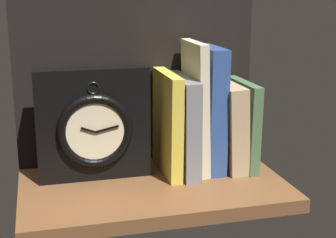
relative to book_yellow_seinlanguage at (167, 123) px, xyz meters
The scene contains 9 objects.
ground_plane 12.95cm from the book_yellow_seinlanguage, 128.35° to the right, with size 49.07×29.28×2.50cm, color brown.
back_panel 14.28cm from the book_yellow_seinlanguage, 114.85° to the left, with size 49.07×1.20×40.63cm, color black.
book_yellow_seinlanguage is the anchor object (origin of this frame).
book_gray_chess 3.01cm from the book_yellow_seinlanguage, ahead, with size 3.04×16.51×18.85cm, color gray.
book_cream_twain 6.37cm from the book_yellow_seinlanguage, ahead, with size 1.76×12.73×25.54cm, color beige.
book_blue_modern 8.91cm from the book_yellow_seinlanguage, ahead, with size 3.49×12.46×24.44cm, color #2D4C8E.
book_tan_shortstories 12.56cm from the book_yellow_seinlanguage, ahead, with size 3.69×14.37×17.12cm, color tan.
book_green_romantic 15.68cm from the book_yellow_seinlanguage, ahead, with size 2.02×14.76×17.38cm, color #476B44.
framed_clock 14.27cm from the book_yellow_seinlanguage, behind, with size 21.20×6.21×21.20cm.
Camera 1 is at (-19.88, -87.19, 35.87)cm, focal length 54.46 mm.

